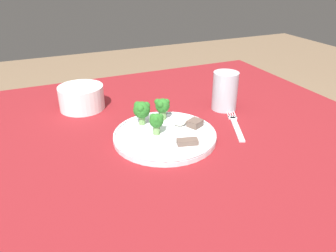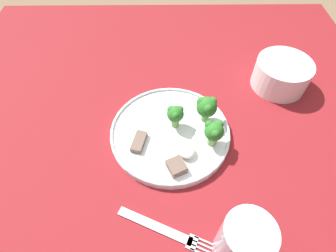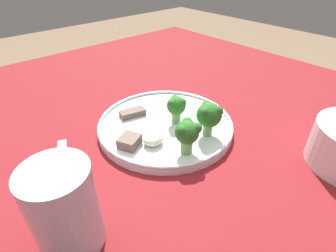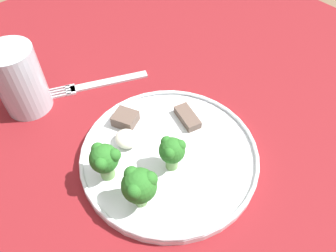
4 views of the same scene
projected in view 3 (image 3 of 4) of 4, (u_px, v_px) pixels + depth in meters
table at (154, 168)px, 0.56m from camera, size 1.14×1.09×0.77m
dinner_plate at (165, 125)px, 0.50m from camera, size 0.25×0.25×0.02m
fork at (62, 177)px, 0.40m from camera, size 0.09×0.18×0.00m
drinking_glass at (66, 213)px, 0.29m from camera, size 0.07×0.07×0.11m
broccoli_floret_near_rim_left at (176, 106)px, 0.48m from camera, size 0.04×0.04×0.05m
broccoli_floret_center_left at (187, 133)px, 0.41m from camera, size 0.04×0.04×0.06m
broccoli_floret_back_left at (209, 115)px, 0.45m from camera, size 0.04×0.04×0.06m
meat_slice_front_slice at (130, 141)px, 0.44m from camera, size 0.04×0.04×0.02m
meat_slice_middle_slice at (133, 113)px, 0.52m from camera, size 0.05×0.03×0.01m
sauce_dollop at (153, 139)px, 0.44m from camera, size 0.04×0.03×0.02m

